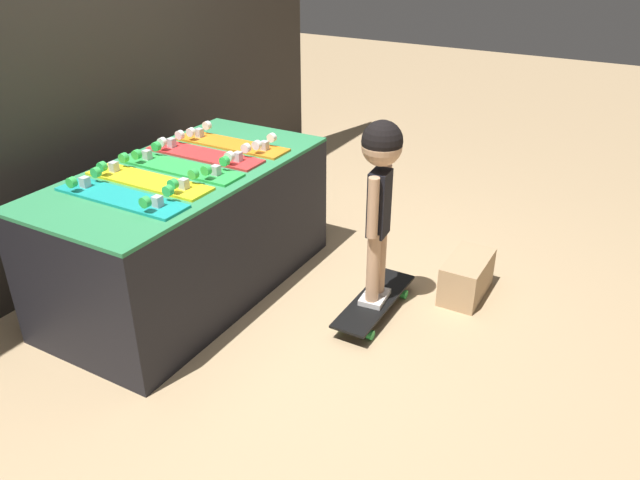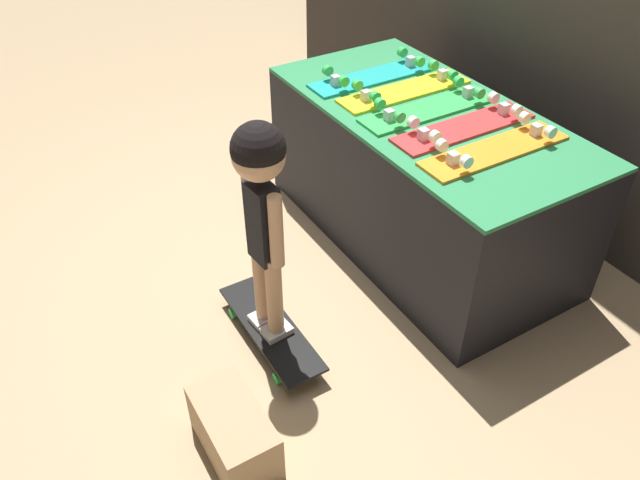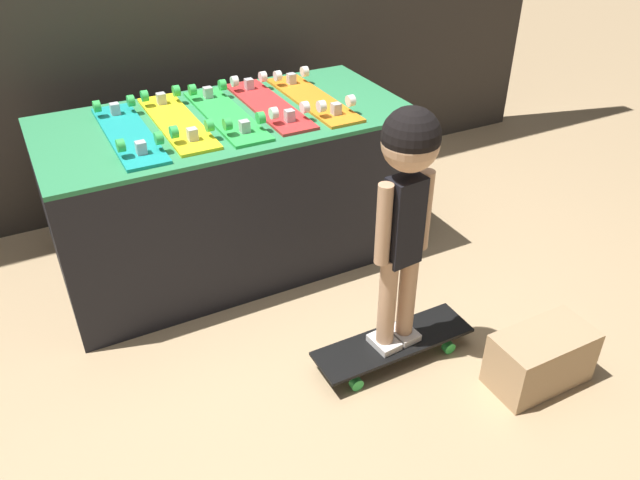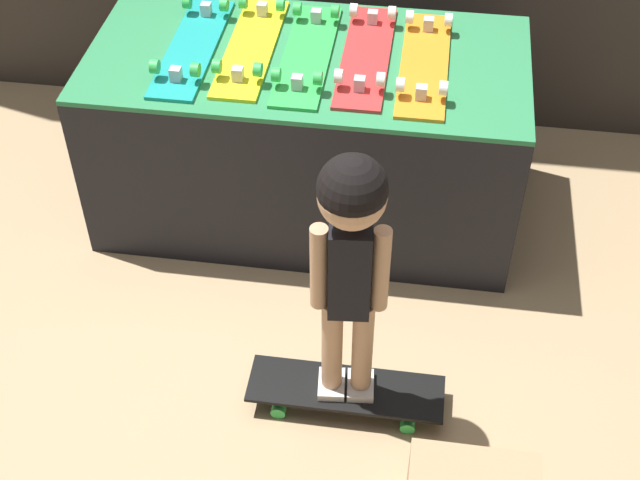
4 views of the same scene
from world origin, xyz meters
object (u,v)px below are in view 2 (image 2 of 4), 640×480
Objects in this scene: skateboard_on_floor at (271,329)px; storage_box at (234,433)px; skateboard_teal_on_rack at (374,75)px; skateboard_red_on_rack at (464,126)px; child at (261,195)px; skateboard_yellow_on_rack at (405,89)px; skateboard_green_on_rack at (429,108)px; skateboard_orange_on_rack at (495,148)px.

skateboard_on_floor is 1.70× the size of storage_box.
skateboard_on_floor is (0.74, -1.03, -0.70)m from skateboard_teal_on_rack.
storage_box is at bearing -70.74° from skateboard_red_on_rack.
skateboard_on_floor is 0.72m from child.
skateboard_teal_on_rack is at bearing 129.87° from storage_box.
skateboard_red_on_rack is at bearing -0.09° from skateboard_yellow_on_rack.
skateboard_on_floor is 0.68× the size of child.
skateboard_red_on_rack is (0.67, 0.03, 0.00)m from skateboard_teal_on_rack.
skateboard_green_on_rack is 1.08m from child.
skateboard_orange_on_rack is at bearing 101.14° from storage_box.
skateboard_yellow_on_rack is 1.06× the size of skateboard_on_floor.
skateboard_orange_on_rack is 1.59m from storage_box.
child is at bearing 139.23° from storage_box.
skateboard_orange_on_rack is at bearing 81.31° from skateboard_on_floor.
skateboard_teal_on_rack is at bearing 125.61° from skateboard_on_floor.
skateboard_teal_on_rack is at bearing -179.37° from skateboard_orange_on_rack.
child is (0.51, -1.06, 0.03)m from skateboard_yellow_on_rack.
skateboard_yellow_on_rack is 1.00× the size of skateboard_orange_on_rack.
skateboard_yellow_on_rack is 0.71× the size of child.
skateboard_green_on_rack is 1.06× the size of skateboard_on_floor.
skateboard_teal_on_rack is at bearing -177.20° from skateboard_red_on_rack.
skateboard_green_on_rack is at bearing 100.26° from child.
skateboard_green_on_rack is at bearing 1.34° from skateboard_teal_on_rack.
skateboard_orange_on_rack is at bearing 0.63° from skateboard_teal_on_rack.
skateboard_teal_on_rack and skateboard_yellow_on_rack have the same top height.
skateboard_teal_on_rack is 1.00× the size of skateboard_red_on_rack.
skateboard_teal_on_rack and skateboard_red_on_rack have the same top height.
skateboard_orange_on_rack reaches higher than skateboard_on_floor.
skateboard_red_on_rack is 1.66m from storage_box.
skateboard_green_on_rack and skateboard_orange_on_rack have the same top height.
skateboard_teal_on_rack is 1.45m from skateboard_on_floor.
child is 0.89m from storage_box.
skateboard_on_floor is (0.51, -1.06, -0.70)m from skateboard_yellow_on_rack.
skateboard_orange_on_rack is (0.67, -0.02, 0.00)m from skateboard_yellow_on_rack.
child reaches higher than skateboard_teal_on_rack.
storage_box is at bearing -56.57° from skateboard_yellow_on_rack.
skateboard_yellow_on_rack and skateboard_green_on_rack have the same top height.
skateboard_on_floor is at bearing -86.49° from skateboard_red_on_rack.
skateboard_teal_on_rack is 1.00× the size of skateboard_green_on_rack.
skateboard_on_floor is at bearing -54.39° from skateboard_teal_on_rack.
skateboard_red_on_rack reaches higher than storage_box.
skateboard_yellow_on_rack is 1.00× the size of skateboard_red_on_rack.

